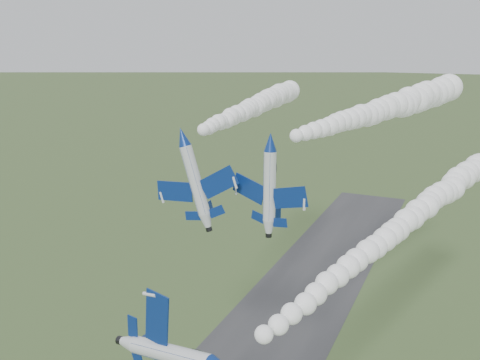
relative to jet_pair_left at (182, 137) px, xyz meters
The scene contains 5 objects.
smoke_trail_jet_lead 34.36m from the jet_pair_left, 29.48° to the left, with size 4.56×75.54×4.56m, color white, non-canonical shape.
jet_pair_left is the anchor object (origin of this frame).
smoke_trail_jet_pair_left 31.10m from the jet_pair_left, 94.26° to the left, with size 4.56×53.85×4.56m, color white, non-canonical shape.
jet_pair_right 12.11m from the jet_pair_left, ahead, with size 11.63×13.55×3.38m.
smoke_trail_jet_pair_right 38.04m from the jet_pair_left, 55.74° to the left, with size 5.53×57.52×5.53m, color white, non-canonical shape.
Camera 1 is at (32.99, -40.82, 57.89)m, focal length 40.00 mm.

